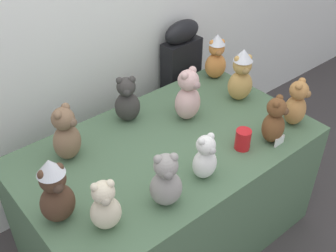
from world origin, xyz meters
The scene contains 15 objects.
display_table centered at (0.00, 0.25, 0.36)m, with size 1.56×0.92×0.72m, color #4C6B4C.
instrument_case centered at (0.61, 0.84, 0.53)m, with size 0.29×0.13×1.05m.
teddy_bear_charcoal centered at (-0.03, 0.56, 0.85)m, with size 0.18×0.17×0.27m.
teddy_bear_ash centered at (-0.26, -0.06, 0.85)m, with size 0.18×0.17×0.28m.
teddy_bear_cocoa centered at (-0.67, 0.16, 0.88)m, with size 0.15×0.14×0.33m.
teddy_bear_caramel centered at (0.66, -0.04, 0.85)m, with size 0.17×0.16×0.27m.
teddy_bear_mocha centered at (-0.44, 0.49, 0.86)m, with size 0.20×0.19×0.30m.
teddy_bear_ginger centered at (0.68, 0.59, 0.87)m, with size 0.17×0.16×0.30m.
teddy_bear_cream centered at (-0.54, 0.00, 0.84)m, with size 0.16×0.15×0.25m.
teddy_bear_chestnut centered at (0.44, -0.07, 0.84)m, with size 0.17×0.16×0.26m.
teddy_bear_honey centered at (0.61, 0.31, 0.88)m, with size 0.19×0.17×0.33m.
teddy_bear_blush centered at (0.24, 0.37, 0.86)m, with size 0.18×0.17×0.31m.
teddy_bear_snow centered at (-0.02, -0.04, 0.83)m, with size 0.12×0.11×0.24m.
party_cup_red centered at (0.28, -0.01, 0.77)m, with size 0.08×0.08×0.11m, color red.
name_card_front_left centered at (0.44, -0.12, 0.74)m, with size 0.07×0.01×0.05m, color white.
Camera 1 is at (-1.08, -1.05, 2.11)m, focal length 44.83 mm.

